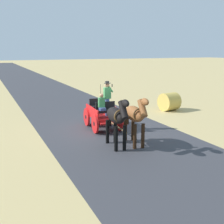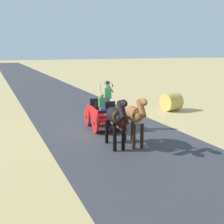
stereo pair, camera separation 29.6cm
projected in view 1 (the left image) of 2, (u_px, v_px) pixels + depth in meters
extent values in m
plane|color=tan|center=(104.00, 128.00, 15.06)|extent=(200.00, 200.00, 0.00)
cube|color=#38383D|center=(104.00, 128.00, 15.06)|extent=(6.64, 160.00, 0.01)
cube|color=red|center=(103.00, 116.00, 15.01)|extent=(1.35, 2.28, 0.12)
cube|color=red|center=(113.00, 110.00, 15.14)|extent=(0.21, 2.09, 0.44)
cube|color=red|center=(92.00, 111.00, 14.75)|extent=(0.21, 2.09, 0.44)
cube|color=red|center=(111.00, 123.00, 13.91)|extent=(1.09, 0.31, 0.08)
cube|color=red|center=(96.00, 114.00, 16.14)|extent=(0.73, 0.25, 0.06)
cube|color=black|center=(106.00, 111.00, 14.37)|extent=(1.04, 0.43, 0.14)
cube|color=black|center=(105.00, 106.00, 14.49)|extent=(1.02, 0.15, 0.44)
cube|color=black|center=(100.00, 107.00, 15.38)|extent=(1.04, 0.43, 0.14)
cube|color=black|center=(98.00, 102.00, 15.50)|extent=(1.02, 0.15, 0.44)
cylinder|color=red|center=(120.00, 121.00, 14.56)|extent=(0.17, 0.96, 0.96)
cylinder|color=black|center=(120.00, 121.00, 14.56)|extent=(0.13, 0.22, 0.21)
cylinder|color=red|center=(95.00, 124.00, 14.12)|extent=(0.17, 0.96, 0.96)
cylinder|color=black|center=(95.00, 124.00, 14.12)|extent=(0.13, 0.22, 0.21)
cylinder|color=red|center=(109.00, 115.00, 15.97)|extent=(0.17, 0.96, 0.96)
cylinder|color=black|center=(109.00, 115.00, 15.97)|extent=(0.13, 0.22, 0.21)
cylinder|color=red|center=(87.00, 117.00, 15.53)|extent=(0.17, 0.96, 0.96)
cylinder|color=black|center=(87.00, 117.00, 15.53)|extent=(0.13, 0.22, 0.21)
cylinder|color=brown|center=(118.00, 127.00, 13.00)|extent=(0.21, 2.00, 0.07)
cylinder|color=black|center=(101.00, 97.00, 14.12)|extent=(0.02, 0.02, 1.30)
cylinder|color=#384C7F|center=(107.00, 107.00, 14.65)|extent=(0.22, 0.22, 0.90)
cube|color=#387F47|center=(107.00, 93.00, 14.49)|extent=(0.35, 0.24, 0.56)
sphere|color=#9E7051|center=(107.00, 85.00, 14.40)|extent=(0.22, 0.22, 0.22)
cylinder|color=black|center=(107.00, 83.00, 14.38)|extent=(0.36, 0.36, 0.01)
cylinder|color=black|center=(107.00, 82.00, 14.37)|extent=(0.20, 0.20, 0.10)
cylinder|color=#387F47|center=(111.00, 89.00, 14.48)|extent=(0.27, 0.10, 0.32)
cube|color=black|center=(112.00, 85.00, 14.44)|extent=(0.02, 0.07, 0.14)
cube|color=#384C7F|center=(102.00, 109.00, 14.15)|extent=(0.30, 0.34, 0.14)
cube|color=#387F47|center=(102.00, 102.00, 14.19)|extent=(0.31, 0.22, 0.48)
sphere|color=#9E7051|center=(101.00, 95.00, 14.12)|extent=(0.20, 0.20, 0.20)
ellipsoid|color=brown|center=(134.00, 114.00, 12.25)|extent=(0.72, 1.61, 0.64)
cylinder|color=black|center=(143.00, 136.00, 11.98)|extent=(0.15, 0.15, 1.05)
cylinder|color=black|center=(135.00, 137.00, 11.87)|extent=(0.15, 0.15, 1.05)
cylinder|color=black|center=(133.00, 129.00, 13.00)|extent=(0.15, 0.15, 1.05)
cylinder|color=black|center=(125.00, 130.00, 12.88)|extent=(0.15, 0.15, 1.05)
cylinder|color=brown|center=(143.00, 108.00, 11.39)|extent=(0.33, 0.67, 0.73)
ellipsoid|color=brown|center=(145.00, 102.00, 11.12)|extent=(0.28, 0.56, 0.28)
cube|color=black|center=(142.00, 107.00, 11.40)|extent=(0.11, 0.51, 0.56)
cylinder|color=black|center=(128.00, 117.00, 13.00)|extent=(0.11, 0.11, 0.70)
torus|color=brown|center=(139.00, 115.00, 11.73)|extent=(0.55, 0.13, 0.55)
ellipsoid|color=black|center=(116.00, 115.00, 11.96)|extent=(0.69, 1.60, 0.64)
cylinder|color=black|center=(124.00, 138.00, 11.70)|extent=(0.15, 0.15, 1.05)
cylinder|color=black|center=(116.00, 139.00, 11.58)|extent=(0.15, 0.15, 1.05)
cylinder|color=black|center=(115.00, 131.00, 12.71)|extent=(0.15, 0.15, 1.05)
cylinder|color=black|center=(107.00, 132.00, 12.59)|extent=(0.15, 0.15, 1.05)
cylinder|color=black|center=(123.00, 110.00, 11.10)|extent=(0.31, 0.67, 0.73)
ellipsoid|color=black|center=(126.00, 103.00, 10.84)|extent=(0.26, 0.56, 0.28)
cube|color=black|center=(123.00, 109.00, 11.11)|extent=(0.10, 0.51, 0.56)
cylinder|color=black|center=(110.00, 118.00, 12.71)|extent=(0.11, 0.11, 0.70)
torus|color=brown|center=(120.00, 116.00, 11.45)|extent=(0.55, 0.12, 0.55)
cylinder|color=gold|center=(169.00, 102.00, 19.35)|extent=(1.27, 1.35, 1.20)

